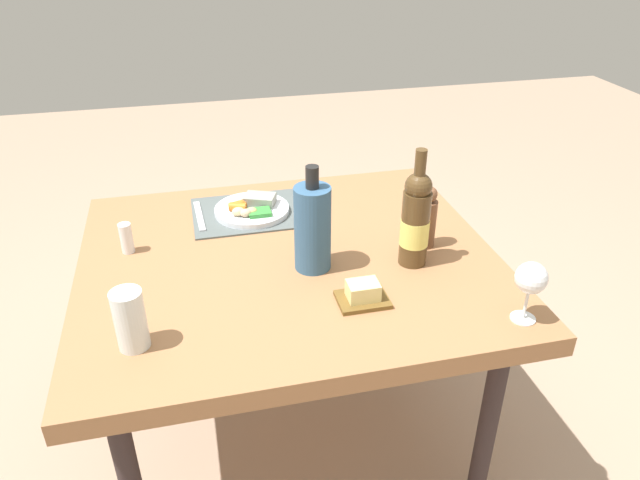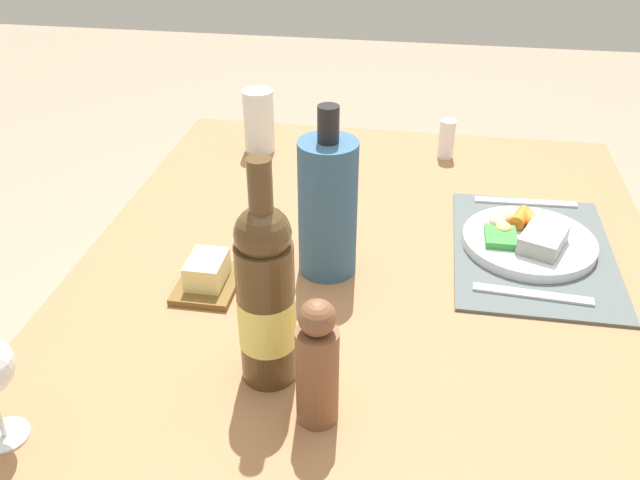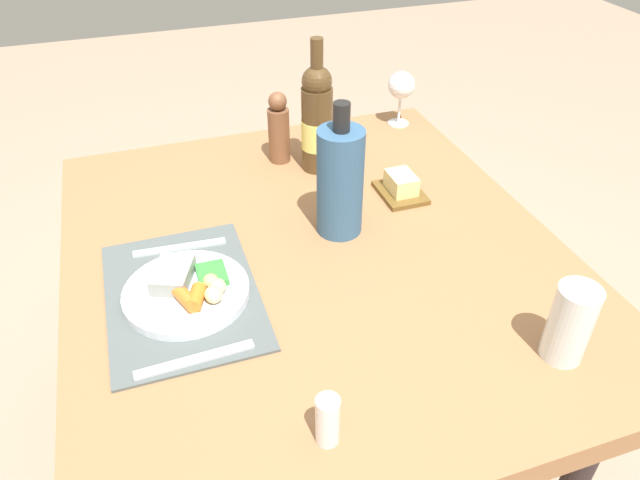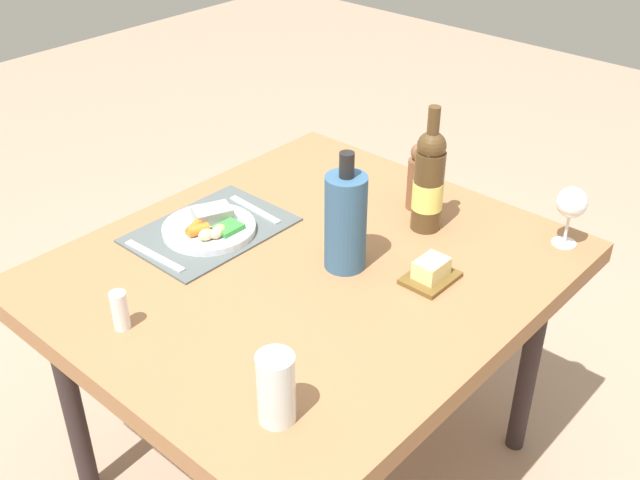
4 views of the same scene
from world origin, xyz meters
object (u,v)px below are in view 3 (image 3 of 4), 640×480
(dinner_plate, at_px, (187,289))
(wine_bottle, at_px, (317,120))
(salt_shaker, at_px, (328,420))
(fork, at_px, (180,248))
(cooler_bottle, at_px, (340,181))
(butter_dish, at_px, (401,187))
(pepper_mill, at_px, (279,129))
(wine_glass, at_px, (401,87))
(knife, at_px, (195,359))
(water_tumbler, at_px, (569,328))
(dining_table, at_px, (316,272))

(dinner_plate, xyz_separation_m, wine_bottle, (-0.40, 0.40, 0.11))
(dinner_plate, relative_size, salt_shaker, 2.66)
(fork, height_order, salt_shaker, salt_shaker)
(dinner_plate, distance_m, cooler_bottle, 0.39)
(salt_shaker, bearing_deg, butter_dish, 146.30)
(pepper_mill, distance_m, salt_shaker, 0.87)
(fork, bearing_deg, wine_glass, 124.44)
(knife, height_order, salt_shaker, salt_shaker)
(wine_bottle, bearing_deg, knife, -35.70)
(wine_glass, bearing_deg, pepper_mill, -75.76)
(salt_shaker, bearing_deg, cooler_bottle, 158.07)
(dinner_plate, distance_m, fork, 0.16)
(pepper_mill, relative_size, water_tumbler, 1.28)
(water_tumbler, height_order, salt_shaker, water_tumbler)
(dinner_plate, bearing_deg, dining_table, 103.51)
(knife, relative_size, water_tumbler, 1.38)
(dinner_plate, bearing_deg, knife, -4.54)
(water_tumbler, relative_size, cooler_bottle, 0.49)
(pepper_mill, bearing_deg, water_tumbler, 18.58)
(butter_dish, relative_size, salt_shaker, 1.43)
(wine_glass, bearing_deg, fork, -59.43)
(fork, relative_size, water_tumbler, 1.31)
(fork, distance_m, wine_bottle, 0.48)
(dining_table, distance_m, wine_glass, 0.68)
(fork, relative_size, butter_dish, 1.50)
(dinner_plate, xyz_separation_m, pepper_mill, (-0.47, 0.31, 0.07))
(dinner_plate, bearing_deg, pepper_mill, 146.25)
(dining_table, xyz_separation_m, wine_glass, (-0.50, 0.43, 0.18))
(water_tumbler, bearing_deg, dining_table, -143.52)
(salt_shaker, bearing_deg, knife, -142.39)
(knife, bearing_deg, wine_glass, 133.31)
(cooler_bottle, bearing_deg, knife, -51.66)
(wine_bottle, bearing_deg, cooler_bottle, -8.39)
(pepper_mill, relative_size, wine_glass, 1.20)
(dining_table, relative_size, butter_dish, 9.10)
(butter_dish, bearing_deg, fork, -84.38)
(butter_dish, bearing_deg, water_tumbler, 4.56)
(salt_shaker, bearing_deg, dining_table, 163.92)
(butter_dish, bearing_deg, wine_glass, 156.05)
(dining_table, distance_m, wine_bottle, 0.41)
(wine_bottle, xyz_separation_m, butter_dish, (0.19, 0.15, -0.11))
(fork, relative_size, wine_bottle, 0.57)
(wine_bottle, relative_size, salt_shaker, 3.73)
(fork, distance_m, cooler_bottle, 0.37)
(dining_table, height_order, dinner_plate, dinner_plate)
(dining_table, distance_m, butter_dish, 0.31)
(wine_glass, bearing_deg, butter_dish, -23.95)
(water_tumbler, distance_m, wine_bottle, 0.78)
(dining_table, height_order, fork, fork)
(knife, distance_m, water_tumbler, 0.63)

